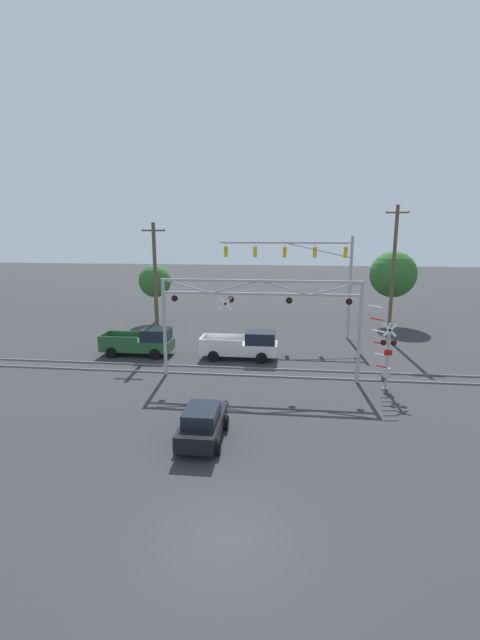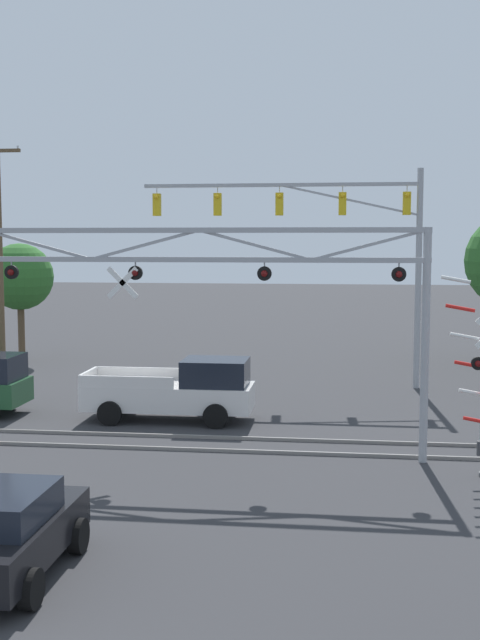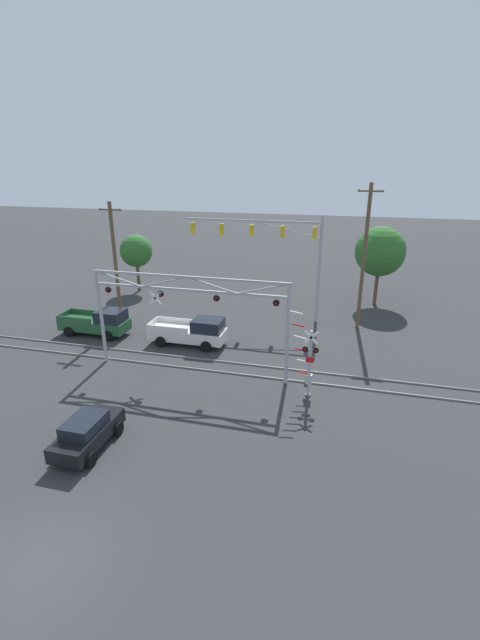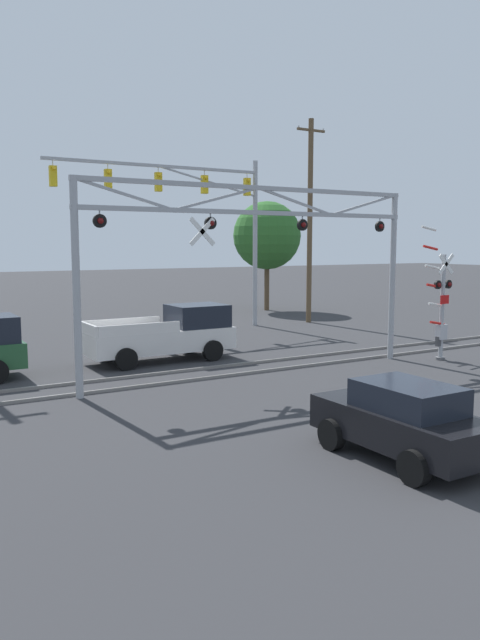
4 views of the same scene
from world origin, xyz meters
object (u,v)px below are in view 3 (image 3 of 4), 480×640
at_px(traffic_signal_span, 282,246).
at_px(utility_pole_right, 364,257).
at_px(pickup_truck_following, 98,322).
at_px(sedan_waiting, 87,432).
at_px(crossing_signal_mast, 308,365).
at_px(utility_pole_left, 116,263).
at_px(crossing_gantry, 188,305).
at_px(background_tree_beyond_span, 136,251).
at_px(pickup_truck_lead, 192,332).
at_px(background_tree_far_left_verge, 380,252).

distance_m(traffic_signal_span, utility_pole_right, 6.26).
distance_m(pickup_truck_following, sedan_waiting, 14.15).
height_order(crossing_signal_mast, utility_pole_left, utility_pole_left).
relative_size(pickup_truck_following, utility_pole_right, 0.47).
height_order(crossing_gantry, sedan_waiting, crossing_gantry).
bearing_deg(background_tree_beyond_span, crossing_gantry, -53.58).
bearing_deg(utility_pole_right, background_tree_beyond_span, 166.88).
bearing_deg(background_tree_beyond_span, crossing_signal_mast, -41.61).
bearing_deg(crossing_gantry, traffic_signal_span, 70.70).
bearing_deg(crossing_signal_mast, utility_pole_right, 76.73).
xyz_separation_m(crossing_gantry, utility_pole_left, (-8.49, 6.61, 0.54)).
distance_m(pickup_truck_lead, sedan_waiting, 12.25).
distance_m(utility_pole_right, background_tree_far_left_verge, 6.75).
distance_m(pickup_truck_following, background_tree_beyond_span, 12.10).
bearing_deg(background_tree_beyond_span, utility_pole_right, -13.12).
bearing_deg(crossing_signal_mast, sedan_waiting, -142.10).
bearing_deg(crossing_signal_mast, traffic_signal_span, 106.31).
bearing_deg(traffic_signal_span, background_tree_far_left_verge, 38.42).
bearing_deg(sedan_waiting, crossing_signal_mast, 37.90).
bearing_deg(background_tree_far_left_verge, utility_pole_left, -152.66).
relative_size(utility_pole_left, utility_pole_right, 0.87).
xyz_separation_m(crossing_signal_mast, traffic_signal_span, (-3.50, 11.96, 4.16)).
relative_size(traffic_signal_span, sedan_waiting, 2.87).
height_order(traffic_signal_span, pickup_truck_following, traffic_signal_span).
xyz_separation_m(pickup_truck_following, sedan_waiting, (7.04, -12.27, -0.18)).
bearing_deg(background_tree_far_left_verge, utility_pole_right, -103.22).
bearing_deg(traffic_signal_span, background_tree_beyond_span, 163.06).
distance_m(pickup_truck_lead, utility_pole_left, 8.56).
bearing_deg(utility_pole_right, crossing_signal_mast, -103.27).
bearing_deg(crossing_signal_mast, pickup_truck_lead, 149.42).
height_order(crossing_signal_mast, utility_pole_right, utility_pole_right).
xyz_separation_m(sedan_waiting, utility_pole_left, (-6.63, 14.88, 4.13)).
bearing_deg(pickup_truck_lead, background_tree_beyond_span, 131.14).
bearing_deg(utility_pole_left, crossing_signal_mast, -26.19).
relative_size(crossing_gantry, pickup_truck_following, 2.33).
relative_size(crossing_signal_mast, background_tree_far_left_verge, 0.70).
bearing_deg(background_tree_far_left_verge, crossing_gantry, -124.25).
bearing_deg(background_tree_beyond_span, pickup_truck_lead, -48.86).
xyz_separation_m(crossing_signal_mast, utility_pole_right, (2.73, 11.60, 3.70)).
distance_m(crossing_gantry, sedan_waiting, 9.21).
relative_size(pickup_truck_lead, sedan_waiting, 1.42).
bearing_deg(background_tree_far_left_verge, traffic_signal_span, -141.58).
xyz_separation_m(crossing_signal_mast, sedan_waiting, (-9.15, -7.12, -1.12)).
distance_m(crossing_signal_mast, pickup_truck_lead, 10.10).
height_order(sedan_waiting, background_tree_beyond_span, background_tree_beyond_span).
xyz_separation_m(utility_pole_right, background_tree_beyond_span, (-21.41, 4.99, -1.57)).
bearing_deg(pickup_truck_following, utility_pole_left, 81.20).
relative_size(sedan_waiting, utility_pole_left, 0.40).
height_order(pickup_truck_following, background_tree_far_left_verge, background_tree_far_left_verge).
height_order(utility_pole_left, background_tree_beyond_span, utility_pole_left).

